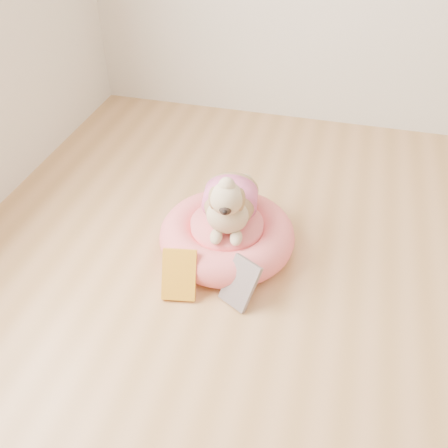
% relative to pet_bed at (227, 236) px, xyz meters
% --- Properties ---
extents(pet_bed, '(0.58, 0.58, 0.15)m').
position_rel_pet_bed_xyz_m(pet_bed, '(0.00, 0.00, 0.00)').
color(pet_bed, '#FB6362').
rests_on(pet_bed, floor).
extents(dog, '(0.34, 0.44, 0.30)m').
position_rel_pet_bed_xyz_m(dog, '(0.01, 0.01, 0.23)').
color(dog, brown).
rests_on(dog, pet_bed).
extents(book_yellow, '(0.15, 0.15, 0.18)m').
position_rel_pet_bed_xyz_m(book_yellow, '(-0.12, -0.29, 0.02)').
color(book_yellow, yellow).
rests_on(book_yellow, floor).
extents(book_white, '(0.17, 0.16, 0.18)m').
position_rel_pet_bed_xyz_m(book_white, '(0.12, -0.28, 0.02)').
color(book_white, silver).
rests_on(book_white, floor).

